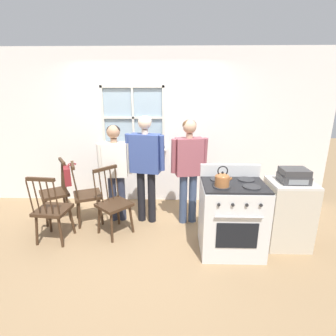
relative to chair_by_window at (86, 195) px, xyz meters
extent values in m
plane|color=#937551|center=(0.91, -0.48, -0.45)|extent=(16.00, 16.00, 0.00)
cube|color=white|center=(-1.11, 0.92, 0.90)|extent=(2.38, 0.06, 2.70)
cube|color=white|center=(2.65, 0.92, 0.90)|extent=(2.92, 0.06, 2.70)
cube|color=white|center=(0.64, 0.92, 0.05)|extent=(1.11, 0.06, 1.00)
cube|color=white|center=(0.64, 0.92, 1.95)|extent=(1.11, 0.06, 0.61)
cube|color=silver|center=(0.64, 0.84, 0.54)|extent=(1.17, 0.10, 0.03)
cube|color=#9EB7C6|center=(0.64, 0.93, 1.10)|extent=(1.05, 0.01, 1.03)
cube|color=silver|center=(0.64, 0.90, 1.10)|extent=(0.04, 0.02, 1.09)
cube|color=silver|center=(0.64, 0.90, 1.10)|extent=(1.11, 0.02, 0.04)
cube|color=silver|center=(0.10, 0.90, 1.10)|extent=(0.04, 0.03, 1.09)
cube|color=silver|center=(1.17, 0.90, 1.10)|extent=(0.04, 0.03, 1.09)
cube|color=silver|center=(0.64, 0.90, 1.62)|extent=(1.11, 0.03, 0.04)
cube|color=silver|center=(0.64, 0.90, 0.57)|extent=(1.11, 0.03, 0.04)
cube|color=#3D2819|center=(0.02, 0.01, 0.00)|extent=(0.54, 0.55, 0.04)
cylinder|color=#3D2819|center=(0.24, -0.08, -0.24)|extent=(0.09, 0.06, 0.43)
cylinder|color=#3D2819|center=(0.10, 0.23, -0.24)|extent=(0.06, 0.09, 0.43)
cylinder|color=#3D2819|center=(-0.06, -0.21, -0.24)|extent=(0.06, 0.09, 0.43)
cylinder|color=#3D2819|center=(-0.19, 0.10, -0.24)|extent=(0.09, 0.06, 0.43)
cylinder|color=#3D2819|center=(-0.06, -0.22, 0.24)|extent=(0.07, 0.04, 0.49)
cylinder|color=#3D2819|center=(-0.10, -0.14, 0.24)|extent=(0.07, 0.04, 0.49)
cylinder|color=#3D2819|center=(-0.14, -0.06, 0.24)|extent=(0.07, 0.04, 0.49)
cylinder|color=#3D2819|center=(-0.17, 0.02, 0.24)|extent=(0.07, 0.04, 0.49)
cylinder|color=#3D2819|center=(-0.21, 0.11, 0.24)|extent=(0.07, 0.04, 0.49)
cube|color=#3D2819|center=(-0.14, -0.06, 0.50)|extent=(0.19, 0.36, 0.04)
cube|color=#3D2819|center=(-0.53, 0.07, 0.00)|extent=(0.56, 0.57, 0.04)
cylinder|color=#3D2819|center=(-0.76, 0.12, -0.24)|extent=(0.09, 0.06, 0.43)
cylinder|color=#3D2819|center=(-0.57, -0.16, -0.24)|extent=(0.06, 0.09, 0.43)
cylinder|color=#3D2819|center=(-0.49, 0.30, -0.24)|extent=(0.06, 0.09, 0.43)
cylinder|color=#3D2819|center=(-0.31, 0.01, -0.24)|extent=(0.09, 0.06, 0.43)
cylinder|color=#3D2819|center=(-0.49, 0.31, 0.24)|extent=(0.07, 0.05, 0.49)
cylinder|color=#3D2819|center=(-0.44, 0.23, 0.24)|extent=(0.07, 0.05, 0.49)
cylinder|color=#3D2819|center=(-0.39, 0.16, 0.24)|extent=(0.07, 0.05, 0.49)
cylinder|color=#3D2819|center=(-0.34, 0.08, 0.24)|extent=(0.07, 0.05, 0.49)
cylinder|color=#3D2819|center=(-0.29, 0.01, 0.24)|extent=(0.07, 0.05, 0.49)
cube|color=#3D2819|center=(-0.39, 0.16, 0.50)|extent=(0.24, 0.34, 0.04)
cube|color=#3D2819|center=(0.51, -0.33, 0.00)|extent=(0.58, 0.58, 0.04)
cylinder|color=#3D2819|center=(0.52, -0.57, -0.24)|extent=(0.05, 0.09, 0.43)
cylinder|color=#3D2819|center=(0.75, -0.32, -0.24)|extent=(0.09, 0.05, 0.43)
cylinder|color=#3D2819|center=(0.28, -0.35, -0.24)|extent=(0.09, 0.05, 0.43)
cylinder|color=#3D2819|center=(0.51, -0.10, -0.24)|extent=(0.05, 0.09, 0.43)
cylinder|color=#3D2819|center=(0.27, -0.35, 0.24)|extent=(0.06, 0.06, 0.49)
cylinder|color=#3D2819|center=(0.33, -0.29, 0.24)|extent=(0.06, 0.06, 0.49)
cylinder|color=#3D2819|center=(0.39, -0.22, 0.24)|extent=(0.06, 0.06, 0.49)
cylinder|color=#3D2819|center=(0.45, -0.15, 0.24)|extent=(0.06, 0.06, 0.49)
cylinder|color=#3D2819|center=(0.51, -0.09, 0.24)|extent=(0.06, 0.06, 0.49)
cube|color=#3D2819|center=(0.39, -0.22, 0.50)|extent=(0.29, 0.31, 0.04)
cube|color=#3D2819|center=(-0.29, -0.52, 0.00)|extent=(0.46, 0.44, 0.04)
cylinder|color=#3D2819|center=(-0.10, -0.38, -0.24)|extent=(0.07, 0.07, 0.43)
cylinder|color=#3D2819|center=(-0.44, -0.34, -0.24)|extent=(0.07, 0.07, 0.43)
cylinder|color=#3D2819|center=(-0.14, -0.70, -0.24)|extent=(0.07, 0.07, 0.43)
cylinder|color=#3D2819|center=(-0.47, -0.66, -0.24)|extent=(0.07, 0.07, 0.43)
cylinder|color=#3D2819|center=(-0.13, -0.71, 0.24)|extent=(0.02, 0.07, 0.49)
cylinder|color=#3D2819|center=(-0.22, -0.70, 0.24)|extent=(0.02, 0.07, 0.49)
cylinder|color=#3D2819|center=(-0.31, -0.69, 0.24)|extent=(0.02, 0.07, 0.49)
cylinder|color=#3D2819|center=(-0.40, -0.68, 0.24)|extent=(0.02, 0.07, 0.49)
cylinder|color=#3D2819|center=(-0.48, -0.67, 0.24)|extent=(0.02, 0.07, 0.49)
cube|color=#3D2819|center=(-0.31, -0.69, 0.50)|extent=(0.38, 0.08, 0.04)
cylinder|color=#2D3347|center=(0.39, 0.07, -0.08)|extent=(0.12, 0.12, 0.74)
cylinder|color=#2D3347|center=(0.53, 0.09, -0.08)|extent=(0.12, 0.12, 0.74)
cube|color=white|center=(0.46, 0.08, 0.55)|extent=(0.38, 0.25, 0.52)
cylinder|color=white|center=(0.25, 0.04, 0.58)|extent=(0.09, 0.12, 0.48)
cylinder|color=white|center=(0.68, 0.09, 0.58)|extent=(0.09, 0.12, 0.48)
cylinder|color=tan|center=(0.46, 0.08, 0.85)|extent=(0.10, 0.10, 0.06)
sphere|color=tan|center=(0.46, 0.08, 0.98)|extent=(0.20, 0.20, 0.20)
ellipsoid|color=black|center=(0.46, 0.10, 0.99)|extent=(0.20, 0.20, 0.16)
cylinder|color=black|center=(0.85, 0.07, -0.04)|extent=(0.12, 0.12, 0.82)
cylinder|color=black|center=(1.02, 0.04, -0.04)|extent=(0.12, 0.12, 0.82)
cube|color=#384C8E|center=(0.93, 0.05, 0.66)|extent=(0.48, 0.30, 0.58)
cylinder|color=#384C8E|center=(0.67, 0.09, 0.68)|extent=(0.10, 0.13, 0.53)
cylinder|color=#384C8E|center=(1.18, -0.02, 0.68)|extent=(0.10, 0.13, 0.53)
cylinder|color=beige|center=(0.93, 0.05, 0.98)|extent=(0.10, 0.10, 0.07)
sphere|color=beige|center=(0.93, 0.05, 1.12)|extent=(0.19, 0.19, 0.19)
ellipsoid|color=silver|center=(0.94, 0.07, 1.13)|extent=(0.20, 0.20, 0.16)
cylinder|color=#384766|center=(1.51, 0.02, -0.05)|extent=(0.12, 0.12, 0.79)
cylinder|color=#384766|center=(1.66, 0.05, -0.05)|extent=(0.12, 0.12, 0.79)
cube|color=#934C56|center=(1.58, 0.04, 0.62)|extent=(0.43, 0.29, 0.56)
cylinder|color=#934C56|center=(1.36, -0.03, 0.64)|extent=(0.10, 0.12, 0.52)
cylinder|color=#934C56|center=(1.82, 0.06, 0.64)|extent=(0.10, 0.12, 0.52)
cylinder|color=tan|center=(1.58, 0.04, 0.93)|extent=(0.10, 0.10, 0.07)
sphere|color=tan|center=(1.58, 0.04, 1.06)|extent=(0.20, 0.20, 0.20)
ellipsoid|color=brown|center=(1.58, 0.05, 1.08)|extent=(0.20, 0.20, 0.16)
cube|color=silver|center=(2.10, -0.71, 0.00)|extent=(0.78, 0.64, 0.90)
cube|color=black|center=(2.10, -0.71, 0.46)|extent=(0.76, 0.61, 0.02)
cylinder|color=#2D2D30|center=(1.93, -0.83, 0.48)|extent=(0.20, 0.20, 0.02)
cylinder|color=#2D2D30|center=(2.28, -0.83, 0.48)|extent=(0.20, 0.20, 0.02)
cylinder|color=#2D2D30|center=(1.93, -0.58, 0.48)|extent=(0.20, 0.20, 0.02)
cylinder|color=#2D2D30|center=(2.28, -0.58, 0.48)|extent=(0.20, 0.20, 0.02)
cube|color=silver|center=(2.10, -0.42, 0.55)|extent=(0.78, 0.06, 0.16)
cube|color=black|center=(2.10, -1.03, -0.05)|extent=(0.48, 0.01, 0.32)
cylinder|color=silver|center=(2.10, -1.05, 0.20)|extent=(0.55, 0.02, 0.02)
cylinder|color=#232326|center=(1.87, -1.04, 0.34)|extent=(0.04, 0.02, 0.04)
cylinder|color=#232326|center=(2.02, -1.04, 0.34)|extent=(0.04, 0.02, 0.04)
cylinder|color=#232326|center=(2.18, -1.04, 0.34)|extent=(0.04, 0.02, 0.04)
cylinder|color=#232326|center=(2.34, -1.04, 0.34)|extent=(0.04, 0.02, 0.04)
cylinder|color=#A86638|center=(1.93, -0.83, 0.55)|extent=(0.17, 0.17, 0.12)
ellipsoid|color=#A86638|center=(1.93, -0.83, 0.61)|extent=(0.16, 0.16, 0.07)
sphere|color=black|center=(1.93, -0.83, 0.65)|extent=(0.03, 0.03, 0.03)
cylinder|color=#A86638|center=(2.01, -0.83, 0.57)|extent=(0.08, 0.03, 0.07)
torus|color=black|center=(1.93, -0.83, 0.67)|extent=(0.12, 0.01, 0.12)
cylinder|color=beige|center=(0.88, 0.83, 0.59)|extent=(0.14, 0.14, 0.07)
cylinder|color=#33261C|center=(0.88, 0.83, 0.62)|extent=(0.12, 0.12, 0.01)
cone|color=#286033|center=(0.89, 0.83, 0.74)|extent=(0.07, 0.05, 0.24)
cone|color=#286033|center=(0.88, 0.85, 0.68)|extent=(0.04, 0.06, 0.11)
cone|color=#286033|center=(0.86, 0.84, 0.73)|extent=(0.09, 0.08, 0.22)
cone|color=#286033|center=(0.86, 0.82, 0.72)|extent=(0.06, 0.05, 0.20)
cone|color=#286033|center=(0.87, 0.81, 0.68)|extent=(0.04, 0.06, 0.12)
cone|color=#286033|center=(0.89, 0.81, 0.75)|extent=(0.10, 0.08, 0.25)
cube|color=maroon|center=(-0.22, -0.10, 0.35)|extent=(0.17, 0.24, 0.26)
torus|color=maroon|center=(-0.14, -0.06, 0.52)|extent=(0.16, 0.16, 0.01)
cube|color=beige|center=(2.87, -0.55, -0.01)|extent=(0.55, 0.50, 0.87)
cube|color=beige|center=(2.87, -0.55, 0.44)|extent=(0.55, 0.50, 0.03)
cube|color=#38383A|center=(2.87, -0.57, 0.50)|extent=(0.34, 0.28, 0.10)
cube|color=#38383A|center=(2.87, -0.57, 0.59)|extent=(0.32, 0.27, 0.08)
cube|color=gray|center=(2.87, -0.72, 0.50)|extent=(0.24, 0.01, 0.06)
camera|label=1|loc=(1.37, -3.73, 1.59)|focal=28.00mm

